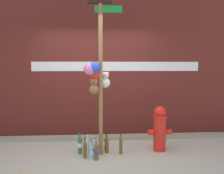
{
  "coord_description": "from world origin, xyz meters",
  "views": [
    {
      "loc": [
        0.01,
        -3.84,
        1.63
      ],
      "look_at": [
        0.28,
        0.26,
        1.24
      ],
      "focal_mm": 36.84,
      "sensor_mm": 36.0,
      "label": 1
    }
  ],
  "objects_px": {
    "memorial_post": "(97,61)",
    "bottle_10": "(85,149)",
    "bottle_0": "(80,145)",
    "bottle_1": "(92,152)",
    "bottle_3": "(106,144)",
    "bottle_4": "(107,145)",
    "fire_hydrant": "(160,128)",
    "bottle_9": "(96,152)",
    "bottle_2": "(94,146)",
    "bottle_5": "(121,145)",
    "bottle_6": "(87,145)",
    "bottle_8": "(100,142)",
    "bottle_7": "(95,149)"
  },
  "relations": [
    {
      "from": "memorial_post",
      "to": "bottle_10",
      "type": "height_order",
      "value": "memorial_post"
    },
    {
      "from": "bottle_0",
      "to": "bottle_1",
      "type": "distance_m",
      "value": 0.32
    },
    {
      "from": "bottle_3",
      "to": "bottle_4",
      "type": "distance_m",
      "value": 0.12
    },
    {
      "from": "bottle_1",
      "to": "bottle_0",
      "type": "bearing_deg",
      "value": 133.59
    },
    {
      "from": "fire_hydrant",
      "to": "bottle_9",
      "type": "xyz_separation_m",
      "value": [
        -1.21,
        -0.38,
        -0.29
      ]
    },
    {
      "from": "bottle_9",
      "to": "bottle_0",
      "type": "bearing_deg",
      "value": 134.22
    },
    {
      "from": "bottle_2",
      "to": "bottle_4",
      "type": "xyz_separation_m",
      "value": [
        0.25,
        -0.04,
        0.03
      ]
    },
    {
      "from": "bottle_3",
      "to": "bottle_9",
      "type": "xyz_separation_m",
      "value": [
        -0.19,
        -0.43,
        0.02
      ]
    },
    {
      "from": "memorial_post",
      "to": "bottle_5",
      "type": "relative_size",
      "value": 8.09
    },
    {
      "from": "bottle_0",
      "to": "bottle_5",
      "type": "distance_m",
      "value": 0.76
    },
    {
      "from": "bottle_10",
      "to": "bottle_9",
      "type": "bearing_deg",
      "value": -28.44
    },
    {
      "from": "fire_hydrant",
      "to": "bottle_9",
      "type": "height_order",
      "value": "fire_hydrant"
    },
    {
      "from": "memorial_post",
      "to": "bottle_6",
      "type": "relative_size",
      "value": 7.89
    },
    {
      "from": "memorial_post",
      "to": "bottle_4",
      "type": "distance_m",
      "value": 1.57
    },
    {
      "from": "bottle_4",
      "to": "bottle_8",
      "type": "xyz_separation_m",
      "value": [
        -0.13,
        0.14,
        0.0
      ]
    },
    {
      "from": "fire_hydrant",
      "to": "bottle_6",
      "type": "height_order",
      "value": "fire_hydrant"
    },
    {
      "from": "memorial_post",
      "to": "bottle_10",
      "type": "xyz_separation_m",
      "value": [
        -0.23,
        -0.13,
        -1.56
      ]
    },
    {
      "from": "bottle_5",
      "to": "bottle_10",
      "type": "height_order",
      "value": "bottle_5"
    },
    {
      "from": "memorial_post",
      "to": "bottle_6",
      "type": "bearing_deg",
      "value": 166.11
    },
    {
      "from": "bottle_1",
      "to": "bottle_6",
      "type": "relative_size",
      "value": 0.78
    },
    {
      "from": "memorial_post",
      "to": "bottle_4",
      "type": "height_order",
      "value": "memorial_post"
    },
    {
      "from": "fire_hydrant",
      "to": "bottle_1",
      "type": "distance_m",
      "value": 1.37
    },
    {
      "from": "bottle_7",
      "to": "bottle_4",
      "type": "bearing_deg",
      "value": 29.76
    },
    {
      "from": "bottle_10",
      "to": "bottle_7",
      "type": "bearing_deg",
      "value": 24.96
    },
    {
      "from": "bottle_8",
      "to": "bottle_9",
      "type": "distance_m",
      "value": 0.46
    },
    {
      "from": "bottle_8",
      "to": "bottle_1",
      "type": "bearing_deg",
      "value": -111.8
    },
    {
      "from": "bottle_6",
      "to": "bottle_9",
      "type": "xyz_separation_m",
      "value": [
        0.16,
        -0.29,
        -0.01
      ]
    },
    {
      "from": "bottle_6",
      "to": "bottle_8",
      "type": "relative_size",
      "value": 0.99
    },
    {
      "from": "bottle_0",
      "to": "bottle_10",
      "type": "xyz_separation_m",
      "value": [
        0.1,
        -0.2,
        -0.01
      ]
    },
    {
      "from": "bottle_5",
      "to": "bottle_7",
      "type": "bearing_deg",
      "value": -172.88
    },
    {
      "from": "bottle_0",
      "to": "bottle_8",
      "type": "bearing_deg",
      "value": 21.39
    },
    {
      "from": "memorial_post",
      "to": "bottle_8",
      "type": "xyz_separation_m",
      "value": [
        0.04,
        0.21,
        -1.55
      ]
    },
    {
      "from": "bottle_1",
      "to": "bottle_5",
      "type": "height_order",
      "value": "bottle_5"
    },
    {
      "from": "bottle_4",
      "to": "fire_hydrant",
      "type": "bearing_deg",
      "value": 3.4
    },
    {
      "from": "bottle_7",
      "to": "bottle_6",
      "type": "bearing_deg",
      "value": 143.15
    },
    {
      "from": "bottle_1",
      "to": "bottle_4",
      "type": "height_order",
      "value": "bottle_4"
    },
    {
      "from": "fire_hydrant",
      "to": "bottle_3",
      "type": "relative_size",
      "value": 2.78
    },
    {
      "from": "bottle_5",
      "to": "bottle_0",
      "type": "bearing_deg",
      "value": 175.26
    },
    {
      "from": "bottle_2",
      "to": "bottle_8",
      "type": "bearing_deg",
      "value": 39.28
    },
    {
      "from": "bottle_9",
      "to": "bottle_10",
      "type": "height_order",
      "value": "bottle_10"
    },
    {
      "from": "memorial_post",
      "to": "bottle_5",
      "type": "xyz_separation_m",
      "value": [
        0.42,
        0.01,
        -1.55
      ]
    },
    {
      "from": "bottle_3",
      "to": "bottle_10",
      "type": "xyz_separation_m",
      "value": [
        -0.39,
        -0.33,
        0.02
      ]
    },
    {
      "from": "bottle_4",
      "to": "bottle_8",
      "type": "height_order",
      "value": "bottle_8"
    },
    {
      "from": "bottle_0",
      "to": "bottle_10",
      "type": "relative_size",
      "value": 1.11
    },
    {
      "from": "fire_hydrant",
      "to": "bottle_1",
      "type": "bearing_deg",
      "value": -167.09
    },
    {
      "from": "memorial_post",
      "to": "fire_hydrant",
      "type": "distance_m",
      "value": 1.75
    },
    {
      "from": "bottle_7",
      "to": "bottle_10",
      "type": "bearing_deg",
      "value": -155.04
    },
    {
      "from": "bottle_5",
      "to": "bottle_7",
      "type": "xyz_separation_m",
      "value": [
        -0.48,
        -0.06,
        -0.04
      ]
    },
    {
      "from": "bottle_1",
      "to": "bottle_8",
      "type": "bearing_deg",
      "value": 68.2
    },
    {
      "from": "bottle_8",
      "to": "bottle_9",
      "type": "relative_size",
      "value": 1.1
    }
  ]
}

